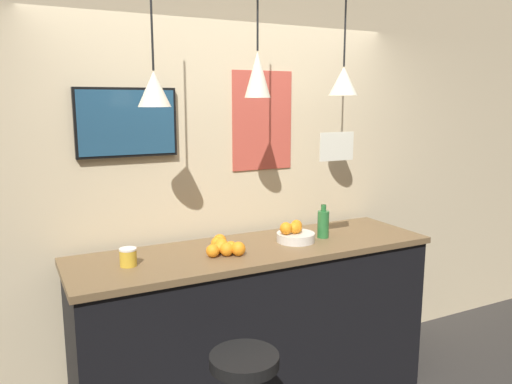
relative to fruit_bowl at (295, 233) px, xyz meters
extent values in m
cube|color=beige|center=(-0.28, 0.45, 0.32)|extent=(8.00, 0.06, 2.90)
cube|color=black|center=(-0.28, 0.00, -0.61)|extent=(2.26, 0.63, 1.04)
cube|color=brown|center=(-0.28, 0.00, -0.07)|extent=(2.30, 0.67, 0.04)
cylinder|color=black|center=(-0.69, -0.67, -0.39)|extent=(0.34, 0.34, 0.06)
cylinder|color=beige|center=(0.01, 0.00, -0.02)|extent=(0.25, 0.25, 0.06)
sphere|color=orange|center=(0.04, 0.04, 0.04)|extent=(0.07, 0.07, 0.07)
sphere|color=orange|center=(-0.01, -0.01, 0.04)|extent=(0.08, 0.08, 0.08)
sphere|color=orange|center=(-0.07, -0.01, 0.04)|extent=(0.08, 0.08, 0.08)
sphere|color=orange|center=(0.02, 0.01, 0.04)|extent=(0.07, 0.07, 0.07)
sphere|color=orange|center=(0.00, -0.01, 0.04)|extent=(0.07, 0.07, 0.07)
sphere|color=orange|center=(-0.52, 0.05, -0.01)|extent=(0.08, 0.08, 0.08)
sphere|color=orange|center=(-0.46, -0.11, -0.01)|extent=(0.09, 0.09, 0.09)
sphere|color=orange|center=(-0.49, 0.10, -0.01)|extent=(0.08, 0.08, 0.08)
sphere|color=orange|center=(-0.60, -0.07, -0.01)|extent=(0.08, 0.08, 0.08)
sphere|color=orange|center=(-0.47, -0.04, -0.02)|extent=(0.07, 0.07, 0.07)
sphere|color=orange|center=(-0.52, 0.03, -0.02)|extent=(0.07, 0.07, 0.07)
sphere|color=orange|center=(-0.52, -0.01, -0.01)|extent=(0.09, 0.09, 0.09)
sphere|color=orange|center=(-0.54, -0.02, -0.02)|extent=(0.07, 0.07, 0.07)
sphere|color=orange|center=(-0.52, -0.08, -0.01)|extent=(0.08, 0.08, 0.08)
cylinder|color=#286B33|center=(0.22, 0.00, 0.04)|extent=(0.08, 0.08, 0.18)
cylinder|color=#286B33|center=(0.22, 0.00, 0.15)|extent=(0.03, 0.03, 0.05)
cylinder|color=gold|center=(-1.08, 0.00, -0.01)|extent=(0.09, 0.09, 0.09)
cylinder|color=white|center=(-1.08, 0.00, 0.04)|extent=(0.09, 0.09, 0.01)
cylinder|color=black|center=(-0.90, -0.02, 1.34)|extent=(0.01, 0.01, 0.66)
cone|color=beige|center=(-0.90, -0.02, 0.91)|extent=(0.18, 0.18, 0.19)
sphere|color=#F9EFCC|center=(-0.90, -0.02, 0.84)|extent=(0.04, 0.04, 0.04)
cylinder|color=black|center=(-0.28, -0.02, 1.40)|extent=(0.01, 0.01, 0.53)
cone|color=beige|center=(-0.28, -0.02, 1.00)|extent=(0.15, 0.15, 0.27)
sphere|color=#F9EFCC|center=(-0.28, -0.02, 0.89)|extent=(0.04, 0.04, 0.04)
cylinder|color=black|center=(0.34, -0.02, 1.36)|extent=(0.01, 0.01, 0.60)
cone|color=beige|center=(0.34, -0.02, 0.97)|extent=(0.19, 0.19, 0.18)
sphere|color=#F9EFCC|center=(0.34, -0.02, 0.90)|extent=(0.04, 0.04, 0.04)
cube|color=black|center=(-0.96, 0.40, 0.72)|extent=(0.61, 0.04, 0.42)
cube|color=navy|center=(-0.96, 0.38, 0.72)|extent=(0.58, 0.01, 0.39)
cube|color=white|center=(0.13, -0.25, 0.58)|extent=(0.24, 0.01, 0.17)
cube|color=#C64C3D|center=(-0.02, 0.41, 0.71)|extent=(0.46, 0.01, 0.68)
camera|label=1|loc=(-1.65, -2.68, 0.85)|focal=35.00mm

